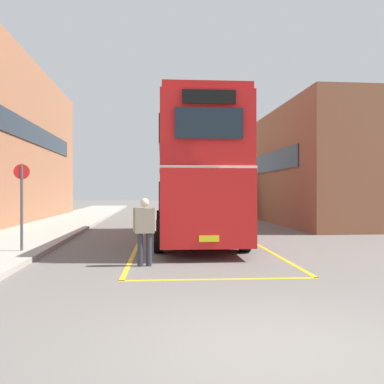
% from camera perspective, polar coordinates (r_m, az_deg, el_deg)
% --- Properties ---
extents(ground_plane, '(135.60, 135.60, 0.00)m').
position_cam_1_polar(ground_plane, '(19.39, -1.31, -5.38)').
color(ground_plane, '#66605B').
extents(sidewalk_left, '(4.00, 57.60, 0.14)m').
position_cam_1_polar(sidewalk_left, '(22.32, -18.71, -4.48)').
color(sidewalk_left, '#A39E93').
rests_on(sidewalk_left, ground).
extents(depot_building_right, '(7.47, 17.79, 6.48)m').
position_cam_1_polar(depot_building_right, '(27.90, 16.91, 2.95)').
color(depot_building_right, brown).
rests_on(depot_building_right, ground).
extents(double_decker_bus, '(3.05, 10.06, 4.75)m').
position_cam_1_polar(double_decker_bus, '(15.63, 0.29, 2.53)').
color(double_decker_bus, black).
rests_on(double_decker_bus, ground).
extents(single_deck_bus, '(2.86, 9.96, 3.02)m').
position_cam_1_polar(single_deck_bus, '(32.06, 3.15, -0.28)').
color(single_deck_bus, black).
rests_on(single_deck_bus, ground).
extents(pedestrian_boarding, '(0.56, 0.26, 1.68)m').
position_cam_1_polar(pedestrian_boarding, '(10.33, -6.53, -4.78)').
color(pedestrian_boarding, '#2D2D38').
rests_on(pedestrian_boarding, ground).
extents(bus_stop_sign, '(0.44, 0.13, 2.49)m').
position_cam_1_polar(bus_stop_sign, '(12.92, -22.37, -0.79)').
color(bus_stop_sign, '#4C4C51').
rests_on(bus_stop_sign, sidewalk_left).
extents(bay_marking_yellow, '(4.52, 12.09, 0.01)m').
position_cam_1_polar(bay_marking_yellow, '(13.85, 0.99, -7.56)').
color(bay_marking_yellow, gold).
rests_on(bay_marking_yellow, ground).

